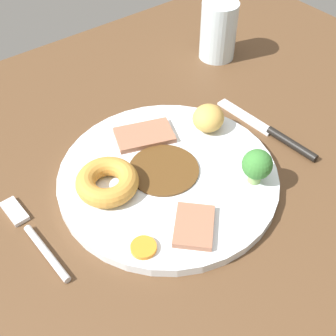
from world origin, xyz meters
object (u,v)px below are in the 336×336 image
object	(u,v)px
fork	(33,235)
yorkshire_pudding	(107,182)
carrot_coin_front	(144,248)
water_glass	(218,31)
meat_slice_main	(195,225)
knife	(274,133)
roast_potato_left	(208,118)
broccoli_floret	(257,165)
meat_slice_under	(144,135)
dinner_plate	(168,177)

from	to	relation	value
fork	yorkshire_pudding	bearing A→B (deg)	-93.15
carrot_coin_front	water_glass	xyz separation A→B (cm)	(36.07, 27.22, 3.49)
meat_slice_main	knife	size ratio (longest dim) A/B	0.34
water_glass	fork	bearing A→B (deg)	-159.70
fork	water_glass	size ratio (longest dim) A/B	1.48
meat_slice_main	fork	size ratio (longest dim) A/B	0.41
water_glass	knife	bearing A→B (deg)	-110.48
roast_potato_left	broccoli_floret	distance (cm)	12.14
roast_potato_left	fork	bearing A→B (deg)	-177.76
knife	meat_slice_under	bearing A→B (deg)	54.03
meat_slice_under	broccoli_floret	world-z (taller)	broccoli_floret
meat_slice_under	broccoli_floret	xyz separation A→B (cm)	(6.50, -15.87, 2.50)
dinner_plate	roast_potato_left	world-z (taller)	roast_potato_left
dinner_plate	knife	world-z (taller)	dinner_plate
meat_slice_main	carrot_coin_front	bearing A→B (deg)	169.05
yorkshire_pudding	carrot_coin_front	xyz separation A→B (cm)	(-1.74, -10.41, -1.01)
meat_slice_under	carrot_coin_front	world-z (taller)	meat_slice_under
meat_slice_main	carrot_coin_front	size ratio (longest dim) A/B	2.05
roast_potato_left	knife	world-z (taller)	roast_potato_left
dinner_plate	roast_potato_left	distance (cm)	11.44
dinner_plate	carrot_coin_front	distance (cm)	12.39
water_glass	dinner_plate	bearing A→B (deg)	-143.73
carrot_coin_front	water_glass	world-z (taller)	water_glass
carrot_coin_front	water_glass	size ratio (longest dim) A/B	0.30
dinner_plate	knife	size ratio (longest dim) A/B	1.61
broccoli_floret	water_glass	distance (cm)	33.01
meat_slice_main	broccoli_floret	world-z (taller)	broccoli_floret
meat_slice_main	knife	distance (cm)	22.26
dinner_plate	meat_slice_main	xyz separation A→B (cm)	(-2.95, -9.07, 1.10)
carrot_coin_front	meat_slice_main	bearing A→B (deg)	-10.95
meat_slice_main	roast_potato_left	bearing A→B (deg)	43.87
meat_slice_main	water_glass	xyz separation A→B (cm)	(29.44, 28.51, 3.37)
yorkshire_pudding	knife	distance (cm)	26.73
fork	knife	size ratio (longest dim) A/B	0.82
dinner_plate	fork	distance (cm)	18.95
dinner_plate	knife	distance (cm)	18.46
broccoli_floret	water_glass	xyz separation A→B (cm)	(18.29, 27.47, 0.87)
meat_slice_main	yorkshire_pudding	xyz separation A→B (cm)	(-4.89, 11.69, 0.89)
dinner_plate	carrot_coin_front	xyz separation A→B (cm)	(-9.59, -7.79, 0.98)
yorkshire_pudding	water_glass	distance (cm)	38.31
yorkshire_pudding	broccoli_floret	world-z (taller)	broccoli_floret
meat_slice_main	fork	bearing A→B (deg)	143.32
broccoli_floret	roast_potato_left	bearing A→B (deg)	79.16
meat_slice_main	meat_slice_under	world-z (taller)	same
roast_potato_left	water_glass	world-z (taller)	water_glass
meat_slice_main	knife	bearing A→B (deg)	17.10
fork	meat_slice_main	bearing A→B (deg)	-129.44
meat_slice_main	meat_slice_under	xyz separation A→B (cm)	(4.65, 16.91, 0.00)
dinner_plate	fork	world-z (taller)	dinner_plate
yorkshire_pudding	water_glass	bearing A→B (deg)	26.09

